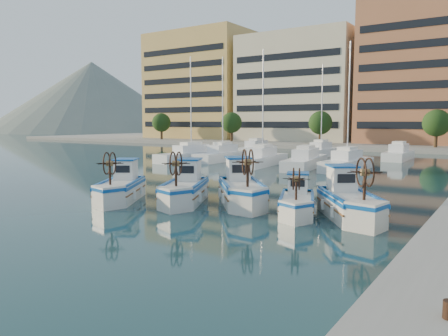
# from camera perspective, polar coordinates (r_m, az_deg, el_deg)

# --- Properties ---
(ground) EXTENTS (300.00, 300.00, 0.00)m
(ground) POSITION_cam_1_polar(r_m,az_deg,el_deg) (22.87, -3.93, -5.07)
(ground) COLOR #1B4448
(ground) RESTS_ON ground
(hill_west) EXTENTS (180.00, 180.00, 60.00)m
(hill_west) POSITION_cam_1_polar(r_m,az_deg,el_deg) (199.93, -16.66, 4.58)
(hill_west) COLOR slate
(hill_west) RESTS_ON ground
(yacht_marina) EXTENTS (37.99, 23.51, 11.50)m
(yacht_marina) POSITION_cam_1_polar(r_m,az_deg,el_deg) (48.55, 12.45, 1.35)
(yacht_marina) COLOR white
(yacht_marina) RESTS_ON ground
(fishing_boat_a) EXTENTS (3.86, 4.72, 2.87)m
(fishing_boat_a) POSITION_cam_1_polar(r_m,az_deg,el_deg) (25.24, -13.29, -2.34)
(fishing_boat_a) COLOR silver
(fishing_boat_a) RESTS_ON ground
(fishing_boat_b) EXTENTS (3.70, 4.88, 2.95)m
(fishing_boat_b) POSITION_cam_1_polar(r_m,az_deg,el_deg) (23.99, -5.10, -2.58)
(fishing_boat_b) COLOR silver
(fishing_boat_b) RESTS_ON ground
(fishing_boat_c) EXTENTS (4.59, 4.94, 3.11)m
(fishing_boat_c) POSITION_cam_1_polar(r_m,az_deg,el_deg) (23.42, 2.26, -2.67)
(fishing_boat_c) COLOR silver
(fishing_boat_c) RESTS_ON ground
(fishing_boat_d) EXTENTS (2.86, 4.01, 2.41)m
(fishing_boat_d) POSITION_cam_1_polar(r_m,az_deg,el_deg) (21.23, 9.53, -4.18)
(fishing_boat_d) COLOR silver
(fishing_boat_d) RESTS_ON ground
(fishing_boat_e) EXTENTS (4.19, 4.81, 2.96)m
(fishing_boat_e) POSITION_cam_1_polar(r_m,az_deg,el_deg) (20.90, 15.95, -4.08)
(fishing_boat_e) COLOR silver
(fishing_boat_e) RESTS_ON ground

